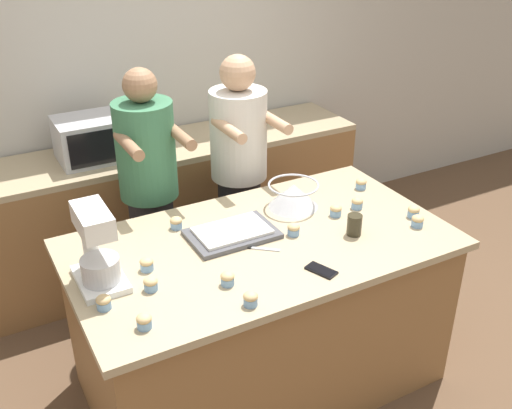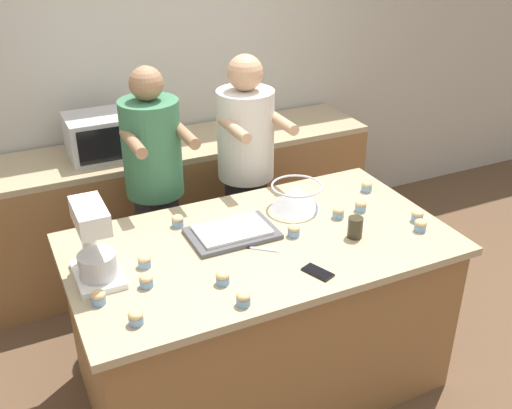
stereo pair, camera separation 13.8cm
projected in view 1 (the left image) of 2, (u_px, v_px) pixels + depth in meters
The scene contains 26 objects.
ground_plane at pixel (260, 378), 3.40m from camera, with size 16.00×16.00×0.00m, color brown.
back_wall at pixel (140, 72), 4.12m from camera, with size 10.00×0.06×2.70m.
island_counter at pixel (261, 314), 3.19m from camera, with size 1.90×1.06×0.91m.
back_counter at pixel (167, 206), 4.26m from camera, with size 2.80×0.60×0.93m.
person_left at pixel (150, 198), 3.52m from camera, with size 0.35×0.51×1.63m.
person_right at pixel (239, 178), 3.77m from camera, with size 0.36×0.51×1.63m.
stand_mixer at pixel (97, 251), 2.59m from camera, with size 0.20×0.30×0.37m.
mixing_bowl at pixel (293, 195), 3.27m from camera, with size 0.28×0.28×0.14m.
baking_tray at pixel (232, 233), 3.01m from camera, with size 0.44×0.29×0.04m.
microwave_oven at pixel (94, 138), 3.79m from camera, with size 0.46×0.36×0.27m.
cell_phone at pixel (321, 270), 2.74m from camera, with size 0.12×0.16×0.01m.
drinking_glass at pixel (354, 225), 3.01m from camera, with size 0.08×0.08×0.11m.
knife at pixel (255, 248), 2.92m from camera, with size 0.18×0.15×0.01m.
cupcake_0 at pixel (151, 284), 2.60m from camera, with size 0.06×0.06×0.06m.
cupcake_1 at pixel (176, 223), 3.08m from camera, with size 0.06×0.06×0.06m.
cupcake_2 at pixel (357, 203), 3.27m from camera, with size 0.06×0.06×0.06m.
cupcake_3 at pixel (294, 229), 3.02m from camera, with size 0.06×0.06×0.06m.
cupcake_4 at pixel (251, 299), 2.50m from camera, with size 0.06×0.06×0.06m.
cupcake_5 at pixel (336, 210), 3.20m from camera, with size 0.06×0.06×0.06m.
cupcake_6 at pixel (147, 264), 2.74m from camera, with size 0.06×0.06×0.06m.
cupcake_7 at pixel (104, 302), 2.48m from camera, with size 0.06×0.06×0.06m.
cupcake_8 at pixel (228, 278), 2.63m from camera, with size 0.06×0.06×0.06m.
cupcake_9 at pixel (144, 321), 2.37m from camera, with size 0.06×0.06×0.06m.
cupcake_10 at pixel (418, 221), 3.10m from camera, with size 0.06×0.06×0.06m.
cupcake_11 at pixel (361, 184), 3.49m from camera, with size 0.06×0.06×0.06m.
cupcake_12 at pixel (414, 211), 3.19m from camera, with size 0.06×0.06×0.06m.
Camera 1 is at (-1.25, -2.23, 2.45)m, focal length 42.00 mm.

